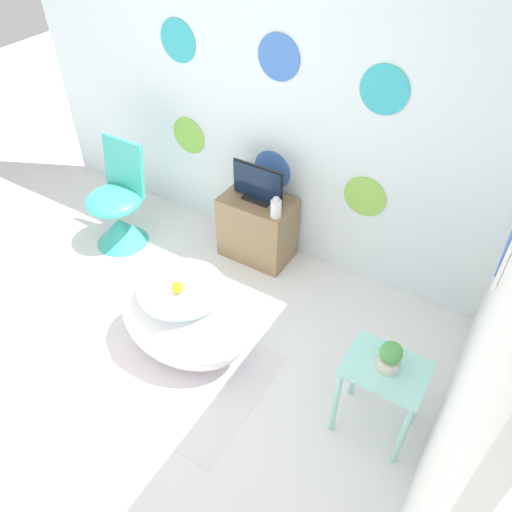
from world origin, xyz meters
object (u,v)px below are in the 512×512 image
vase (276,208)px  potted_plant_left (390,357)px  chair (118,214)px  bathtub (186,317)px  tv (258,185)px

vase → potted_plant_left: potted_plant_left is taller
chair → vase: chair is taller
bathtub → vase: 1.01m
vase → potted_plant_left: (1.17, -0.86, 0.05)m
bathtub → tv: 1.14m
tv → potted_plant_left: 1.70m
bathtub → potted_plant_left: bearing=4.1°
bathtub → potted_plant_left: 1.34m
tv → potted_plant_left: bearing=-35.0°
tv → vase: (0.22, -0.11, -0.06)m
chair → tv: size_ratio=2.07×
bathtub → tv: bearing=95.8°
bathtub → vase: size_ratio=5.62×
vase → potted_plant_left: bearing=-36.5°
bathtub → potted_plant_left: (1.28, 0.09, 0.37)m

